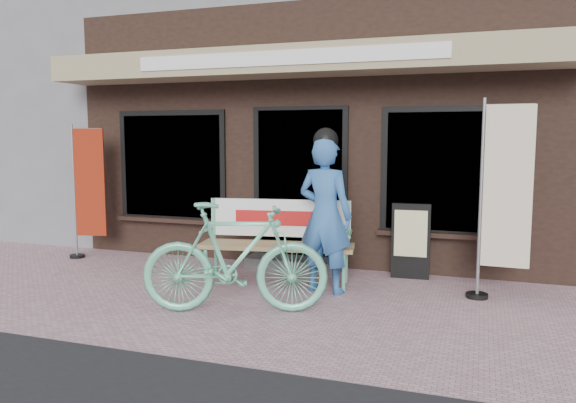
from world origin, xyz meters
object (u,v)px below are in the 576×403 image
at_px(bicycle, 235,258).
at_px(nobori_cream, 503,197).
at_px(menu_stand, 411,240).
at_px(bench, 278,234).
at_px(nobori_red, 87,190).
at_px(person, 325,212).

bearing_deg(bicycle, nobori_cream, -80.70).
relative_size(nobori_cream, menu_stand, 2.31).
bearing_deg(bench, nobori_red, 163.93).
height_order(nobori_cream, menu_stand, nobori_cream).
bearing_deg(bench, menu_stand, 15.20).
height_order(person, nobori_cream, nobori_cream).
xyz_separation_m(bicycle, nobori_red, (-3.12, 1.66, 0.45)).
bearing_deg(person, bench, 170.71).
height_order(nobori_red, nobori_cream, nobori_cream).
relative_size(bench, menu_stand, 2.01).
relative_size(person, bicycle, 1.00).
bearing_deg(menu_stand, bicycle, -130.21).
bearing_deg(bench, nobori_cream, -8.15).
height_order(bench, bicycle, bicycle).
distance_m(nobori_red, nobori_cream, 5.69).
relative_size(person, nobori_red, 0.96).
xyz_separation_m(person, bicycle, (-0.66, -1.04, -0.36)).
bearing_deg(nobori_red, nobori_cream, -17.23).
height_order(nobori_red, menu_stand, nobori_red).
height_order(bench, nobori_cream, nobori_cream).
distance_m(bicycle, nobori_cream, 2.95).
xyz_separation_m(nobori_cream, menu_stand, (-1.04, 0.64, -0.65)).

